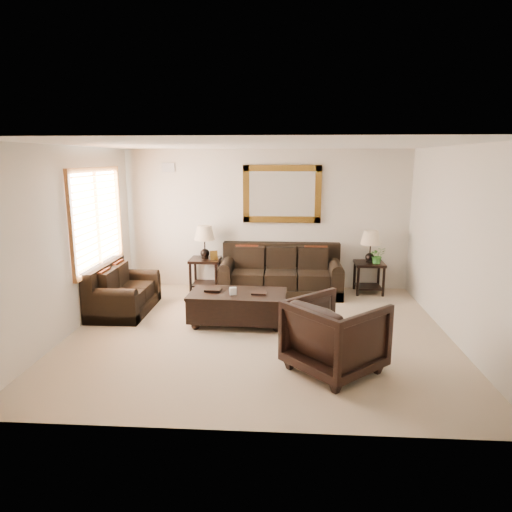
# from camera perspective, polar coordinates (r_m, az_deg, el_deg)

# --- Properties ---
(room) EXTENTS (5.51, 5.01, 2.71)m
(room) POSITION_cam_1_polar(r_m,az_deg,el_deg) (6.46, 0.36, 1.69)
(room) COLOR tan
(room) RESTS_ON ground
(window) EXTENTS (0.07, 1.96, 1.66)m
(window) POSITION_cam_1_polar(r_m,az_deg,el_deg) (7.92, -19.17, 4.41)
(window) COLOR white
(window) RESTS_ON room
(mirror) EXTENTS (1.50, 0.06, 1.10)m
(mirror) POSITION_cam_1_polar(r_m,az_deg,el_deg) (8.83, 3.27, 7.73)
(mirror) COLOR #43290D
(mirror) RESTS_ON room
(air_vent) EXTENTS (0.25, 0.02, 0.18)m
(air_vent) POSITION_cam_1_polar(r_m,az_deg,el_deg) (9.11, -10.91, 10.82)
(air_vent) COLOR #999999
(air_vent) RESTS_ON room
(sofa) EXTENTS (2.26, 0.98, 0.92)m
(sofa) POSITION_cam_1_polar(r_m,az_deg,el_deg) (8.67, 3.12, -2.51)
(sofa) COLOR black
(sofa) RESTS_ON room
(loveseat) EXTENTS (0.85, 1.43, 0.81)m
(loveseat) POSITION_cam_1_polar(r_m,az_deg,el_deg) (7.98, -16.50, -4.59)
(loveseat) COLOR black
(loveseat) RESTS_ON room
(end_table_left) EXTENTS (0.58, 0.58, 1.27)m
(end_table_left) POSITION_cam_1_polar(r_m,az_deg,el_deg) (8.81, -6.41, 0.94)
(end_table_left) COLOR black
(end_table_left) RESTS_ON room
(end_table_right) EXTENTS (0.55, 0.55, 1.20)m
(end_table_right) POSITION_cam_1_polar(r_m,az_deg,el_deg) (8.85, 14.06, 0.41)
(end_table_right) COLOR black
(end_table_right) RESTS_ON room
(coffee_table) EXTENTS (1.51, 0.87, 0.63)m
(coffee_table) POSITION_cam_1_polar(r_m,az_deg,el_deg) (7.08, -2.31, -6.05)
(coffee_table) COLOR black
(coffee_table) RESTS_ON room
(armchair) EXTENTS (1.30, 1.31, 0.98)m
(armchair) POSITION_cam_1_polar(r_m,az_deg,el_deg) (5.58, 9.90, -9.39)
(armchair) COLOR black
(armchair) RESTS_ON floor
(potted_plant) EXTENTS (0.32, 0.35, 0.24)m
(potted_plant) POSITION_cam_1_polar(r_m,az_deg,el_deg) (8.79, 14.91, -0.15)
(potted_plant) COLOR #2C6221
(potted_plant) RESTS_ON end_table_right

